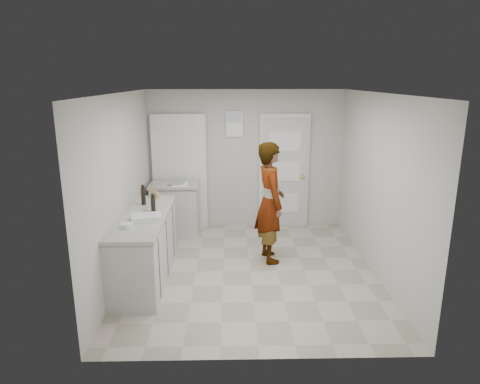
{
  "coord_description": "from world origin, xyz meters",
  "views": [
    {
      "loc": [
        -0.27,
        -5.65,
        2.69
      ],
      "look_at": [
        -0.14,
        0.4,
        1.07
      ],
      "focal_mm": 32.0,
      "sensor_mm": 36.0,
      "label": 1
    }
  ],
  "objects_px": {
    "egg_bowl": "(127,226)",
    "spice_jar": "(158,195)",
    "oil_cruet_a": "(153,203)",
    "oil_cruet_b": "(143,195)",
    "person": "(270,203)",
    "cake_mix_box": "(154,192)",
    "baking_dish": "(146,218)"
  },
  "relations": [
    {
      "from": "cake_mix_box",
      "to": "egg_bowl",
      "type": "relative_size",
      "value": 1.12
    },
    {
      "from": "person",
      "to": "spice_jar",
      "type": "relative_size",
      "value": 20.83
    },
    {
      "from": "oil_cruet_a",
      "to": "spice_jar",
      "type": "bearing_deg",
      "value": 94.04
    },
    {
      "from": "person",
      "to": "egg_bowl",
      "type": "distance_m",
      "value": 2.17
    },
    {
      "from": "cake_mix_box",
      "to": "egg_bowl",
      "type": "height_order",
      "value": "cake_mix_box"
    },
    {
      "from": "oil_cruet_b",
      "to": "egg_bowl",
      "type": "distance_m",
      "value": 0.99
    },
    {
      "from": "oil_cruet_a",
      "to": "oil_cruet_b",
      "type": "height_order",
      "value": "oil_cruet_b"
    },
    {
      "from": "spice_jar",
      "to": "oil_cruet_a",
      "type": "relative_size",
      "value": 0.35
    },
    {
      "from": "person",
      "to": "oil_cruet_a",
      "type": "height_order",
      "value": "person"
    },
    {
      "from": "person",
      "to": "oil_cruet_a",
      "type": "xyz_separation_m",
      "value": [
        -1.65,
        -0.44,
        0.14
      ]
    },
    {
      "from": "baking_dish",
      "to": "oil_cruet_b",
      "type": "bearing_deg",
      "value": 103.84
    },
    {
      "from": "oil_cruet_a",
      "to": "baking_dish",
      "type": "bearing_deg",
      "value": -92.95
    },
    {
      "from": "person",
      "to": "egg_bowl",
      "type": "xyz_separation_m",
      "value": [
        -1.85,
        -1.12,
        0.05
      ]
    },
    {
      "from": "oil_cruet_a",
      "to": "oil_cruet_b",
      "type": "distance_m",
      "value": 0.36
    },
    {
      "from": "person",
      "to": "baking_dish",
      "type": "distance_m",
      "value": 1.86
    },
    {
      "from": "cake_mix_box",
      "to": "oil_cruet_b",
      "type": "xyz_separation_m",
      "value": [
        -0.08,
        -0.42,
        0.06
      ]
    },
    {
      "from": "baking_dish",
      "to": "egg_bowl",
      "type": "height_order",
      "value": "baking_dish"
    },
    {
      "from": "spice_jar",
      "to": "oil_cruet_a",
      "type": "bearing_deg",
      "value": -85.96
    },
    {
      "from": "spice_jar",
      "to": "oil_cruet_b",
      "type": "relative_size",
      "value": 0.29
    },
    {
      "from": "person",
      "to": "oil_cruet_a",
      "type": "bearing_deg",
      "value": 93.74
    },
    {
      "from": "cake_mix_box",
      "to": "baking_dish",
      "type": "xyz_separation_m",
      "value": [
        0.09,
        -1.12,
        -0.05
      ]
    },
    {
      "from": "oil_cruet_b",
      "to": "cake_mix_box",
      "type": "bearing_deg",
      "value": 79.41
    },
    {
      "from": "oil_cruet_a",
      "to": "egg_bowl",
      "type": "bearing_deg",
      "value": -106.94
    },
    {
      "from": "cake_mix_box",
      "to": "egg_bowl",
      "type": "xyz_separation_m",
      "value": [
        -0.09,
        -1.4,
        -0.05
      ]
    },
    {
      "from": "cake_mix_box",
      "to": "person",
      "type": "bearing_deg",
      "value": -3.05
    },
    {
      "from": "person",
      "to": "baking_dish",
      "type": "bearing_deg",
      "value": 105.32
    },
    {
      "from": "cake_mix_box",
      "to": "oil_cruet_a",
      "type": "height_order",
      "value": "oil_cruet_a"
    },
    {
      "from": "egg_bowl",
      "to": "spice_jar",
      "type": "bearing_deg",
      "value": 82.98
    },
    {
      "from": "spice_jar",
      "to": "baking_dish",
      "type": "relative_size",
      "value": 0.2
    },
    {
      "from": "egg_bowl",
      "to": "cake_mix_box",
      "type": "bearing_deg",
      "value": 86.19
    },
    {
      "from": "oil_cruet_a",
      "to": "cake_mix_box",
      "type": "bearing_deg",
      "value": 98.9
    },
    {
      "from": "oil_cruet_b",
      "to": "baking_dish",
      "type": "relative_size",
      "value": 0.7
    }
  ]
}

